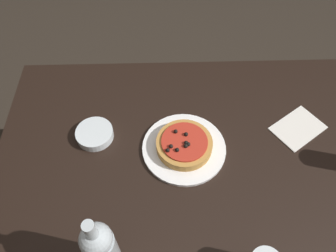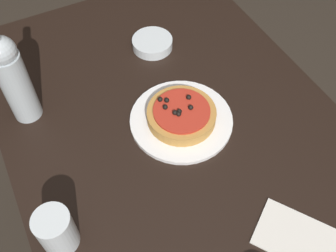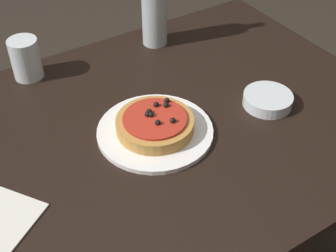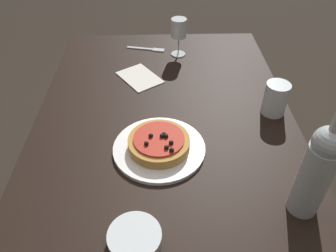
# 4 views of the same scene
# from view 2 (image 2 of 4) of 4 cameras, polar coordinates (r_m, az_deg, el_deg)

# --- Properties ---
(ground_plane) EXTENTS (14.00, 14.00, 0.00)m
(ground_plane) POSITION_cam_2_polar(r_m,az_deg,el_deg) (1.69, 1.94, -16.61)
(ground_plane) COLOR #2D261E
(dining_table) EXTENTS (1.44, 0.89, 0.72)m
(dining_table) POSITION_cam_2_polar(r_m,az_deg,el_deg) (1.11, 2.85, -5.33)
(dining_table) COLOR black
(dining_table) RESTS_ON ground_plane
(dinner_plate) EXTENTS (0.28, 0.28, 0.01)m
(dinner_plate) POSITION_cam_2_polar(r_m,az_deg,el_deg) (1.08, 1.93, 0.90)
(dinner_plate) COLOR white
(dinner_plate) RESTS_ON dining_table
(pizza) EXTENTS (0.19, 0.19, 0.05)m
(pizza) POSITION_cam_2_polar(r_m,az_deg,el_deg) (1.07, 1.95, 1.70)
(pizza) COLOR #BC843D
(pizza) RESTS_ON dinner_plate
(wine_bottle) EXTENTS (0.08, 0.08, 0.32)m
(wine_bottle) POSITION_cam_2_polar(r_m,az_deg,el_deg) (1.07, -21.59, 6.55)
(wine_bottle) COLOR #B2BCC1
(wine_bottle) RESTS_ON dining_table
(water_cup) EXTENTS (0.08, 0.08, 0.12)m
(water_cup) POSITION_cam_2_polar(r_m,az_deg,el_deg) (0.90, -15.90, -14.40)
(water_cup) COLOR silver
(water_cup) RESTS_ON dining_table
(side_bowl) EXTENTS (0.13, 0.13, 0.03)m
(side_bowl) POSITION_cam_2_polar(r_m,az_deg,el_deg) (1.28, -2.28, 11.91)
(side_bowl) COLOR silver
(side_bowl) RESTS_ON dining_table
(paper_napkin) EXTENTS (0.22, 0.20, 0.00)m
(paper_napkin) POSITION_cam_2_polar(r_m,az_deg,el_deg) (0.97, 18.09, -15.09)
(paper_napkin) COLOR silver
(paper_napkin) RESTS_ON dining_table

